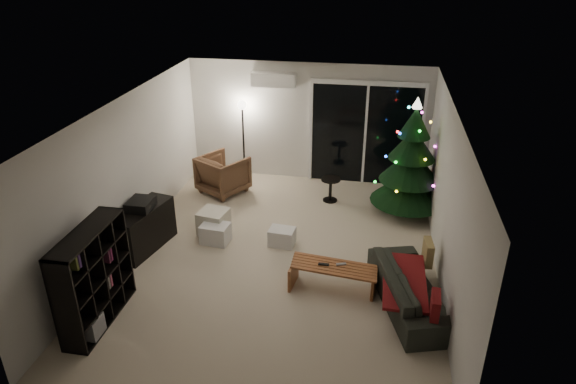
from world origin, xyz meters
name	(u,v)px	position (x,y,z in m)	size (l,w,h in m)	color
room	(319,167)	(0.46, 1.49, 1.02)	(6.50, 7.51, 2.60)	beige
bookshelf	(82,276)	(-2.25, -1.92, 0.68)	(0.35, 1.37, 1.37)	black
media_cabinet	(144,228)	(-2.25, -0.10, 0.37)	(0.44, 1.18, 0.74)	black
stereo	(141,204)	(-2.25, -0.10, 0.82)	(0.38, 0.44, 0.16)	black
armchair	(223,174)	(-1.59, 2.24, 0.39)	(0.84, 0.86, 0.78)	#503122
ottoman	(214,222)	(-1.28, 0.60, 0.21)	(0.47, 0.47, 0.42)	beige
cardboard_box_a	(215,233)	(-1.16, 0.29, 0.17)	(0.46, 0.35, 0.33)	white
cardboard_box_b	(282,237)	(-0.02, 0.40, 0.15)	(0.42, 0.32, 0.30)	white
side_table	(330,190)	(0.61, 2.21, 0.24)	(0.38, 0.38, 0.48)	black
floor_lamp	(244,142)	(-1.34, 2.99, 0.83)	(0.27, 0.27, 1.66)	black
sofa	(411,289)	(2.05, -0.88, 0.27)	(1.88, 0.74, 0.55)	#2A2E25
sofa_throw	(404,281)	(1.95, -0.88, 0.40)	(0.59, 1.35, 0.05)	maroon
cushion_a	(428,252)	(2.30, -0.23, 0.50)	(0.11, 0.36, 0.36)	tan
cushion_b	(435,307)	(2.30, -1.53, 0.50)	(0.11, 0.36, 0.36)	maroon
coffee_table	(333,277)	(0.95, -0.69, 0.20)	(1.26, 0.44, 0.40)	#96552C
remote_a	(324,264)	(0.80, -0.69, 0.41)	(0.16, 0.05, 0.02)	black
remote_b	(341,264)	(1.05, -0.64, 0.41)	(0.15, 0.04, 0.02)	slate
christmas_tree	(411,158)	(2.08, 1.95, 1.12)	(1.39, 1.39, 2.24)	#113B15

